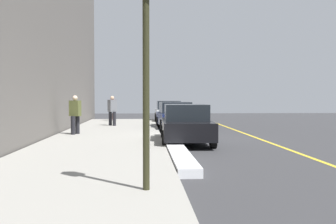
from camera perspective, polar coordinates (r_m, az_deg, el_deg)
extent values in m
plane|color=#333335|center=(16.86, 2.55, -4.01)|extent=(56.00, 56.00, 0.00)
cube|color=gray|center=(16.84, -8.72, -3.78)|extent=(28.00, 4.60, 0.15)
cube|color=gold|center=(17.48, 13.06, -3.83)|extent=(28.00, 0.14, 0.01)
cube|color=white|center=(13.24, 1.11, -5.21)|extent=(8.45, 0.56, 0.22)
cylinder|color=black|center=(27.89, 1.95, -0.93)|extent=(0.64, 0.22, 0.64)
cylinder|color=black|center=(27.79, -1.50, -0.94)|extent=(0.64, 0.22, 0.64)
cylinder|color=black|center=(30.47, 1.52, -0.67)|extent=(0.64, 0.22, 0.64)
cylinder|color=black|center=(30.38, -1.64, -0.68)|extent=(0.64, 0.22, 0.64)
cube|color=white|center=(29.11, 0.08, -0.26)|extent=(4.19, 1.81, 0.64)
cube|color=black|center=(29.29, 0.06, 0.97)|extent=(2.18, 1.61, 0.60)
cylinder|color=black|center=(21.28, 3.70, -1.87)|extent=(0.65, 0.24, 0.64)
cylinder|color=black|center=(21.08, -0.81, -1.91)|extent=(0.65, 0.24, 0.64)
cylinder|color=black|center=(24.08, 2.64, -1.41)|extent=(0.65, 0.24, 0.64)
cylinder|color=black|center=(23.90, -1.36, -1.43)|extent=(0.65, 0.24, 0.64)
cube|color=navy|center=(22.55, 1.03, -0.95)|extent=(4.63, 1.97, 0.64)
cube|color=black|center=(22.76, 0.96, 0.64)|extent=(2.43, 1.69, 0.60)
cylinder|color=black|center=(14.45, 6.29, -3.77)|extent=(0.65, 0.24, 0.64)
cylinder|color=black|center=(14.31, -0.40, -3.82)|extent=(0.65, 0.24, 0.64)
cylinder|color=black|center=(17.05, 5.04, -2.87)|extent=(0.65, 0.24, 0.64)
cylinder|color=black|center=(16.93, -0.63, -2.90)|extent=(0.65, 0.24, 0.64)
cube|color=black|center=(15.64, 2.56, -2.31)|extent=(4.29, 1.91, 0.64)
cube|color=black|center=(15.81, 2.50, -0.01)|extent=(2.25, 1.66, 0.60)
cylinder|color=black|center=(23.62, -7.47, -0.93)|extent=(0.19, 0.19, 0.80)
cylinder|color=black|center=(23.91, -8.02, -0.90)|extent=(0.19, 0.19, 0.80)
cube|color=slate|center=(23.74, -7.76, 0.87)|extent=(0.52, 0.53, 0.68)
sphere|color=#D8AD8C|center=(23.73, -7.76, 1.96)|extent=(0.22, 0.22, 0.22)
cylinder|color=black|center=(18.73, -12.47, -1.75)|extent=(0.19, 0.19, 0.80)
cylinder|color=black|center=(18.40, -13.07, -1.82)|extent=(0.19, 0.19, 0.80)
cube|color=brown|center=(18.53, -12.79, 0.51)|extent=(0.44, 0.54, 0.68)
sphere|color=beige|center=(18.52, -12.80, 1.91)|extent=(0.22, 0.22, 0.22)
cylinder|color=black|center=(28.75, -7.48, -0.41)|extent=(0.18, 0.18, 0.79)
cylinder|color=black|center=(29.00, -8.02, -0.39)|extent=(0.18, 0.18, 0.79)
cube|color=maroon|center=(28.85, -7.76, 1.05)|extent=(0.53, 0.50, 0.67)
sphere|color=#D8AD8C|center=(28.84, -7.76, 1.93)|extent=(0.22, 0.22, 0.22)
cylinder|color=#2D2D19|center=(7.23, -3.06, 2.69)|extent=(0.12, 0.12, 3.44)
cube|color=#471E19|center=(29.40, -7.50, -0.64)|extent=(0.34, 0.22, 0.49)
cylinder|color=#4C4C4C|center=(29.39, -7.51, 0.19)|extent=(0.03, 0.03, 0.36)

